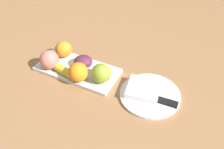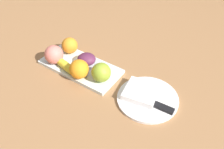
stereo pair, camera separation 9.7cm
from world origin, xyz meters
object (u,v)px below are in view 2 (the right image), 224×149
fruit_tray (81,67)px  banana (66,66)px  dinner_plate (148,99)px  folded_napkin (141,92)px  grape_bunch (87,59)px  orange_near_banana (79,69)px  apple (101,72)px  peach (54,55)px  knife (157,105)px  orange_near_apple (70,46)px

fruit_tray → banana: 0.06m
dinner_plate → folded_napkin: 0.03m
banana → grape_bunch: size_ratio=2.37×
orange_near_banana → fruit_tray: bearing=-52.8°
orange_near_banana → folded_napkin: 0.25m
banana → dinner_plate: (-0.34, -0.05, -0.03)m
folded_napkin → grape_bunch: bearing=-5.1°
apple → peach: bearing=5.2°
banana → folded_napkin: banana is taller
apple → peach: size_ratio=0.98×
apple → banana: 0.15m
fruit_tray → dinner_plate: bearing=180.0°
dinner_plate → knife: knife is taller
fruit_tray → orange_near_apple: orange_near_apple is taller
orange_near_apple → grape_bunch: (-0.11, 0.02, -0.01)m
grape_bunch → knife: (-0.34, 0.04, -0.02)m
orange_near_apple → banana: bearing=122.5°
grape_bunch → fruit_tray: bearing=59.0°
fruit_tray → knife: size_ratio=1.82×
peach → knife: (-0.45, -0.02, -0.04)m
fruit_tray → knife: (-0.35, 0.02, 0.01)m
grape_bunch → apple: bearing=157.4°
dinner_plate → folded_napkin: size_ratio=1.90×
folded_napkin → dinner_plate: bearing=-180.0°
grape_bunch → banana: bearing=57.4°
dinner_plate → knife: 0.05m
dinner_plate → knife: size_ratio=1.22×
apple → dinner_plate: size_ratio=0.34×
orange_near_apple → knife: orange_near_apple is taller
grape_bunch → knife: size_ratio=0.41×
orange_near_apple → dinner_plate: (-0.40, 0.05, -0.04)m
banana → folded_napkin: bearing=-159.4°
peach → dinner_plate: peach is taller
banana → orange_near_banana: bearing=-170.6°
fruit_tray → folded_napkin: 0.28m
fruit_tray → peach: 0.12m
banana → peach: bearing=4.4°
fruit_tray → apple: apple is taller
banana → orange_near_banana: (-0.07, 0.00, 0.02)m
apple → orange_near_banana: 0.09m
orange_near_banana → banana: bearing=-2.4°
orange_near_apple → grape_bunch: bearing=168.3°
fruit_tray → knife: bearing=177.2°
orange_near_apple → folded_napkin: bearing=173.0°
orange_near_apple → knife: 0.45m
grape_bunch → folded_napkin: 0.27m
apple → orange_near_apple: apple is taller
apple → banana: bearing=10.9°
orange_near_apple → knife: size_ratio=0.38×
fruit_tray → peach: (0.10, 0.04, 0.05)m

